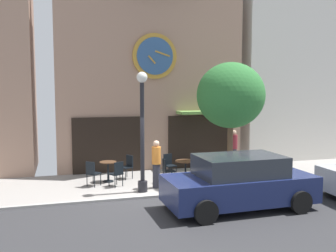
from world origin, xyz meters
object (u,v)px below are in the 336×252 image
cafe_chair_mid_row (167,169)px  cafe_chair_outer (258,164)px  cafe_chair_near_lamp (169,163)px  cafe_table_leftmost (185,166)px  cafe_chair_under_awning (219,163)px  pedestrian_orange (156,164)px  street_tree (231,96)px  cafe_chair_near_tree (201,164)px  cafe_chair_by_entrance (117,172)px  cafe_table_rightmost (238,162)px  cafe_table_center_left (108,168)px  street_lamp (142,132)px  pedestrian_maroon (234,148)px  cafe_chair_left_end (128,165)px  parked_car_navy (239,183)px  cafe_chair_corner (92,172)px

cafe_chair_mid_row → cafe_chair_outer: 3.72m
cafe_chair_outer → cafe_chair_near_lamp: 3.50m
cafe_table_leftmost → cafe_chair_mid_row: bearing=-165.1°
cafe_chair_under_awning → pedestrian_orange: bearing=-158.5°
street_tree → cafe_chair_near_tree: (-0.63, 1.26, -2.68)m
street_tree → pedestrian_orange: bearing=176.8°
cafe_chair_by_entrance → cafe_chair_near_tree: (3.38, 0.58, 0.00)m
cafe_table_rightmost → cafe_chair_mid_row: size_ratio=0.81×
cafe_chair_mid_row → cafe_chair_near_tree: (1.57, 0.59, 0.00)m
pedestrian_orange → cafe_table_center_left: bearing=138.2°
cafe_table_center_left → cafe_chair_mid_row: bearing=-22.1°
street_lamp → pedestrian_orange: (0.57, 0.34, -1.17)m
cafe_chair_near_tree → cafe_chair_under_awning: size_ratio=1.00×
cafe_chair_mid_row → pedestrian_maroon: size_ratio=0.54×
cafe_chair_by_entrance → pedestrian_maroon: pedestrian_maroon is taller
cafe_chair_under_awning → pedestrian_maroon: size_ratio=0.54×
cafe_table_leftmost → cafe_table_rightmost: bearing=7.2°
cafe_chair_left_end → cafe_chair_under_awning: size_ratio=1.00×
cafe_table_center_left → cafe_chair_near_lamp: size_ratio=0.84×
cafe_chair_mid_row → parked_car_navy: bearing=-70.7°
street_tree → cafe_chair_corner: street_tree is taller
cafe_chair_by_entrance → cafe_chair_under_awning: 4.21m
cafe_chair_outer → cafe_table_leftmost: bearing=175.3°
cafe_chair_corner → cafe_chair_mid_row: bearing=-6.4°
cafe_table_leftmost → cafe_table_rightmost: size_ratio=1.06×
cafe_table_leftmost → pedestrian_orange: 1.54m
cafe_table_leftmost → cafe_chair_by_entrance: cafe_chair_by_entrance is taller
cafe_chair_mid_row → cafe_chair_under_awning: 2.42m
cafe_chair_outer → cafe_chair_by_entrance: bearing=179.6°
street_tree → pedestrian_maroon: size_ratio=2.63×
cafe_table_center_left → cafe_chair_near_lamp: (2.41, 0.16, 0.03)m
cafe_chair_left_end → cafe_chair_under_awning: bearing=-8.6°
cafe_chair_left_end → cafe_chair_near_tree: 2.86m
street_tree → cafe_table_leftmost: size_ratio=5.70×
cafe_chair_mid_row → cafe_chair_near_lamp: size_ratio=1.00×
cafe_chair_mid_row → cafe_chair_near_tree: same height
cafe_chair_outer → cafe_chair_near_tree: size_ratio=1.00×
cafe_chair_left_end → cafe_chair_outer: 5.10m
cafe_table_center_left → parked_car_navy: 5.33m
cafe_chair_outer → cafe_chair_near_lamp: same height
pedestrian_maroon → cafe_chair_mid_row: bearing=-152.7°
cafe_chair_by_entrance → pedestrian_maroon: size_ratio=0.54×
cafe_chair_near_tree → parked_car_navy: bearing=-95.3°
cafe_chair_left_end → parked_car_navy: bearing=-61.9°
cafe_table_leftmost → cafe_chair_left_end: bearing=155.2°
pedestrian_maroon → pedestrian_orange: (-4.10, -2.37, 0.00)m
cafe_chair_near_tree → pedestrian_orange: (-2.09, -1.11, 0.33)m
pedestrian_maroon → cafe_table_rightmost: bearing=-108.1°
cafe_table_leftmost → cafe_table_rightmost: cafe_table_leftmost is taller
cafe_chair_mid_row → pedestrian_orange: bearing=-135.2°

